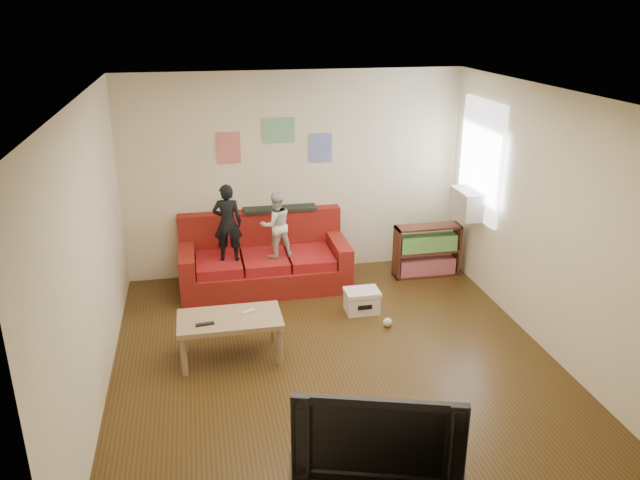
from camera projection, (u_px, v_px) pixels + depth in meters
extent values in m
cube|color=#462F13|center=(335.00, 362.00, 6.44)|extent=(4.50, 5.00, 0.01)
cube|color=white|center=(338.00, 95.00, 5.48)|extent=(4.50, 5.00, 0.01)
cube|color=beige|center=(295.00, 175.00, 8.26)|extent=(4.50, 0.01, 2.70)
cube|color=beige|center=(431.00, 386.00, 3.66)|extent=(4.50, 0.01, 2.70)
cube|color=beige|center=(90.00, 257.00, 5.54)|extent=(0.01, 5.00, 2.70)
cube|color=beige|center=(551.00, 224.00, 6.38)|extent=(0.01, 5.00, 2.70)
cube|color=maroon|center=(265.00, 275.00, 8.12)|extent=(2.15, 0.97, 0.32)
cube|color=maroon|center=(260.00, 232.00, 8.32)|extent=(2.15, 0.19, 0.59)
cube|color=maroon|center=(187.00, 259.00, 7.84)|extent=(0.19, 0.97, 0.27)
cube|color=maroon|center=(338.00, 248.00, 8.20)|extent=(0.19, 0.97, 0.27)
cube|color=maroon|center=(219.00, 264.00, 7.86)|extent=(0.56, 0.73, 0.13)
cube|color=maroon|center=(265.00, 261.00, 7.97)|extent=(0.56, 0.73, 0.13)
cube|color=maroon|center=(310.00, 257.00, 8.08)|extent=(0.56, 0.73, 0.13)
cube|color=black|center=(280.00, 209.00, 8.26)|extent=(0.97, 0.24, 0.04)
imported|color=black|center=(228.00, 223.00, 7.67)|extent=(0.39, 0.29, 0.98)
imported|color=silver|center=(276.00, 225.00, 7.81)|extent=(0.47, 0.40, 0.85)
cube|color=tan|center=(230.00, 319.00, 6.35)|extent=(1.06, 0.58, 0.05)
cylinder|color=tan|center=(184.00, 357.00, 6.13)|extent=(0.06, 0.06, 0.42)
cylinder|color=tan|center=(280.00, 347.00, 6.30)|extent=(0.06, 0.06, 0.42)
cylinder|color=tan|center=(184.00, 333.00, 6.56)|extent=(0.06, 0.06, 0.42)
cylinder|color=tan|center=(274.00, 325.00, 6.74)|extent=(0.06, 0.06, 0.42)
cube|color=black|center=(205.00, 324.00, 6.18)|extent=(0.19, 0.06, 0.02)
cube|color=silver|center=(249.00, 312.00, 6.42)|extent=(0.15, 0.09, 0.03)
cube|color=#4A2416|center=(396.00, 253.00, 8.32)|extent=(0.03, 0.26, 0.70)
cube|color=#4A2416|center=(456.00, 248.00, 8.48)|extent=(0.03, 0.26, 0.70)
cube|color=#4A2416|center=(425.00, 274.00, 8.52)|extent=(0.88, 0.26, 0.03)
cube|color=#4A2416|center=(428.00, 227.00, 8.28)|extent=(0.88, 0.26, 0.03)
cube|color=#4A2416|center=(427.00, 251.00, 8.40)|extent=(0.83, 0.26, 0.02)
cube|color=#8C3F4B|center=(426.00, 266.00, 8.48)|extent=(0.78, 0.22, 0.21)
cube|color=#4C8C3F|center=(427.00, 243.00, 8.36)|extent=(0.78, 0.22, 0.21)
cube|color=white|center=(480.00, 160.00, 7.78)|extent=(0.04, 1.08, 1.48)
cube|color=#B7B2A3|center=(468.00, 203.00, 7.96)|extent=(0.28, 0.55, 0.35)
cube|color=#D87266|center=(229.00, 148.00, 7.94)|extent=(0.30, 0.01, 0.40)
cube|color=#72B27F|center=(279.00, 130.00, 7.99)|extent=(0.42, 0.01, 0.32)
cube|color=#727FCC|center=(321.00, 148.00, 8.18)|extent=(0.30, 0.01, 0.38)
cube|color=white|center=(362.00, 303.00, 7.45)|extent=(0.39, 0.29, 0.23)
cube|color=white|center=(362.00, 292.00, 7.41)|extent=(0.40, 0.31, 0.05)
cube|color=black|center=(365.00, 308.00, 7.31)|extent=(0.17, 0.00, 0.06)
imported|color=black|center=(378.00, 431.00, 4.16)|extent=(1.13, 0.48, 0.66)
sphere|color=silver|center=(388.00, 322.00, 7.13)|extent=(0.12, 0.12, 0.10)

